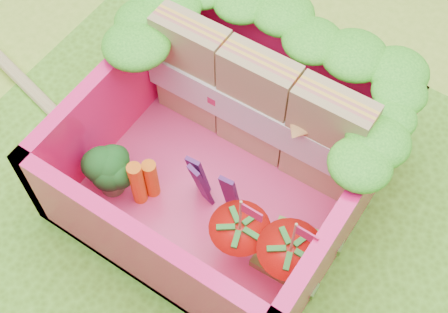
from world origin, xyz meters
TOP-DOWN VIEW (x-y plane):
  - ground at (0.00, 0.00)m, footprint 14.00×14.00m
  - placemat at (0.00, 0.00)m, footprint 2.60×2.60m
  - bento_floor at (0.02, 0.17)m, footprint 1.30×1.30m
  - bento_box at (0.02, 0.17)m, footprint 1.30×1.30m
  - lettuce_ruffle at (0.02, 0.62)m, footprint 1.43×0.76m
  - sandwich_stack at (0.02, 0.44)m, footprint 1.15×0.19m
  - broccoli at (-0.42, -0.17)m, footprint 0.32×0.32m
  - carrot_sticks at (-0.25, -0.12)m, footprint 0.10×0.13m
  - purple_wedges at (0.03, 0.01)m, footprint 0.25×0.07m
  - strawberry_left at (0.28, -0.12)m, footprint 0.27×0.27m
  - strawberry_right at (0.52, -0.09)m, footprint 0.29×0.29m
  - snap_peas at (0.52, 0.01)m, footprint 0.33×0.33m
  - chopsticks at (-1.06, 0.03)m, footprint 2.31×0.56m

SIDE VIEW (x-z plane):
  - ground at x=0.00m, z-range 0.00..0.00m
  - placemat at x=0.00m, z-range 0.00..0.03m
  - chopsticks at x=-1.06m, z-range 0.03..0.08m
  - bento_floor at x=0.02m, z-range 0.03..0.08m
  - snap_peas at x=0.52m, z-range 0.08..0.13m
  - carrot_sticks at x=-0.25m, z-range 0.07..0.36m
  - strawberry_left at x=0.28m, z-range -0.03..0.47m
  - strawberry_right at x=0.52m, z-range -0.03..0.49m
  - broccoli at x=-0.42m, z-range 0.13..0.39m
  - purple_wedges at x=0.03m, z-range 0.08..0.46m
  - bento_box at x=0.02m, z-range 0.03..0.58m
  - sandwich_stack at x=0.02m, z-range 0.07..0.71m
  - lettuce_ruffle at x=0.02m, z-range 0.58..0.69m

